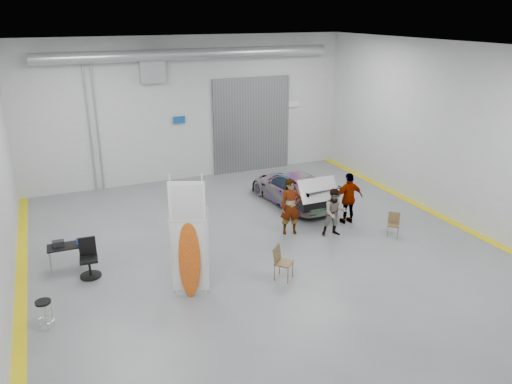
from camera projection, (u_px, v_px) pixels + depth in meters
name	position (u px, v px, depth m)	size (l,w,h in m)	color
ground	(268.00, 253.00, 15.10)	(16.00, 16.00, 0.00)	slate
room_shell	(247.00, 106.00, 15.70)	(14.02, 16.18, 6.01)	#B8BABC
sedan_car	(293.00, 188.00, 18.81)	(1.71, 4.20, 1.22)	white
person_a	(291.00, 207.00, 16.14)	(0.68, 0.45, 1.87)	#8B6B4B
person_b	(335.00, 212.00, 16.05)	(0.78, 0.60, 1.60)	slate
person_c	(349.00, 198.00, 16.98)	(1.04, 0.43, 1.80)	#9F6735
surfboard_display	(193.00, 248.00, 12.47)	(0.88, 0.49, 3.28)	white
folding_chair_near	(283.00, 269.00, 13.58)	(0.62, 0.70, 0.94)	brown
folding_chair_far	(393.00, 229.00, 16.16)	(0.51, 0.57, 0.78)	brown
shop_stool	(45.00, 315.00, 11.41)	(0.37, 0.37, 0.73)	black
work_table	(65.00, 246.00, 14.03)	(1.10, 0.57, 0.89)	#999CA1
office_chair	(89.00, 260.00, 13.66)	(0.58, 0.58, 1.08)	black
trunk_lid	(318.00, 187.00, 17.00)	(1.42, 0.86, 0.04)	silver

